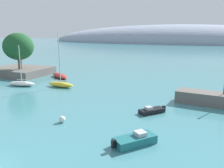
% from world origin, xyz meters
% --- Properties ---
extents(shore_outcrop, '(14.30, 11.65, 1.83)m').
position_xyz_m(shore_outcrop, '(-29.22, 36.03, 0.91)').
color(shore_outcrop, '#66605B').
rests_on(shore_outcrop, ground).
extents(tree_clump_shore, '(7.31, 7.31, 8.87)m').
position_xyz_m(tree_clump_shore, '(-27.36, 34.27, 7.39)').
color(tree_clump_shore, brown).
rests_on(tree_clump_shore, shore_outcrop).
extents(distant_ridge, '(264.87, 82.63, 34.53)m').
position_xyz_m(distant_ridge, '(-17.65, 228.74, 0.00)').
color(distant_ridge, '#8E99AD').
rests_on(distant_ridge, ground).
extents(sailboat_red_near_shore, '(7.52, 6.25, 10.94)m').
position_xyz_m(sailboat_red_near_shore, '(-17.25, 36.49, 0.58)').
color(sailboat_red_near_shore, red).
rests_on(sailboat_red_near_shore, water).
extents(sailboat_white_mid_mooring, '(5.95, 2.94, 8.35)m').
position_xyz_m(sailboat_white_mid_mooring, '(-19.37, 25.97, 0.55)').
color(sailboat_white_mid_mooring, white).
rests_on(sailboat_white_mid_mooring, water).
extents(sailboat_yellow_outer_mooring, '(6.07, 2.19, 9.07)m').
position_xyz_m(sailboat_yellow_outer_mooring, '(-11.37, 28.24, 0.57)').
color(sailboat_yellow_outer_mooring, yellow).
rests_on(sailboat_yellow_outer_mooring, water).
extents(motorboat_black_foreground, '(3.43, 3.72, 1.00)m').
position_xyz_m(motorboat_black_foreground, '(9.36, 19.74, 0.35)').
color(motorboat_black_foreground, black).
rests_on(motorboat_black_foreground, water).
extents(motorboat_teal_alongside_breakwater, '(4.12, 4.48, 1.25)m').
position_xyz_m(motorboat_teal_alongside_breakwater, '(9.96, 9.80, 0.47)').
color(motorboat_teal_alongside_breakwater, '#1E6B70').
rests_on(motorboat_teal_alongside_breakwater, water).
extents(mooring_buoy_white, '(0.83, 0.83, 0.83)m').
position_xyz_m(mooring_buoy_white, '(-0.13, 12.02, 0.41)').
color(mooring_buoy_white, silver).
rests_on(mooring_buoy_white, water).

